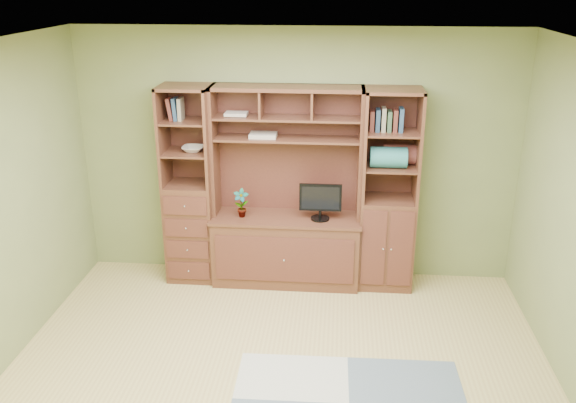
# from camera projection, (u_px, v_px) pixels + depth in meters

# --- Properties ---
(room) EXTENTS (4.60, 4.10, 2.64)m
(room) POSITION_uv_depth(u_px,v_px,m) (276.00, 234.00, 4.40)
(room) COLOR tan
(room) RESTS_ON ground
(center_hutch) EXTENTS (1.54, 0.53, 2.05)m
(center_hutch) POSITION_uv_depth(u_px,v_px,m) (286.00, 190.00, 6.13)
(center_hutch) COLOR #542D1D
(center_hutch) RESTS_ON ground
(left_tower) EXTENTS (0.50, 0.45, 2.05)m
(left_tower) POSITION_uv_depth(u_px,v_px,m) (189.00, 186.00, 6.24)
(left_tower) COLOR #542D1D
(left_tower) RESTS_ON ground
(right_tower) EXTENTS (0.55, 0.45, 2.05)m
(right_tower) POSITION_uv_depth(u_px,v_px,m) (389.00, 191.00, 6.08)
(right_tower) COLOR #542D1D
(right_tower) RESTS_ON ground
(monitor) EXTENTS (0.42, 0.19, 0.52)m
(monitor) POSITION_uv_depth(u_px,v_px,m) (321.00, 195.00, 6.08)
(monitor) COLOR black
(monitor) RESTS_ON center_hutch
(orchid) EXTENTS (0.16, 0.11, 0.30)m
(orchid) POSITION_uv_depth(u_px,v_px,m) (241.00, 203.00, 6.18)
(orchid) COLOR #B9683E
(orchid) RESTS_ON center_hutch
(magazines) EXTENTS (0.27, 0.20, 0.04)m
(magazines) POSITION_uv_depth(u_px,v_px,m) (263.00, 135.00, 6.04)
(magazines) COLOR #B4A899
(magazines) RESTS_ON center_hutch
(bowl) EXTENTS (0.22, 0.22, 0.05)m
(bowl) POSITION_uv_depth(u_px,v_px,m) (193.00, 149.00, 6.10)
(bowl) COLOR beige
(bowl) RESTS_ON left_tower
(blanket_teal) EXTENTS (0.35, 0.20, 0.20)m
(blanket_teal) POSITION_uv_depth(u_px,v_px,m) (388.00, 157.00, 5.91)
(blanket_teal) COLOR #2B716F
(blanket_teal) RESTS_ON right_tower
(blanket_red) EXTENTS (0.36, 0.20, 0.20)m
(blanket_red) POSITION_uv_depth(u_px,v_px,m) (401.00, 154.00, 6.02)
(blanket_red) COLOR brown
(blanket_red) RESTS_ON right_tower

